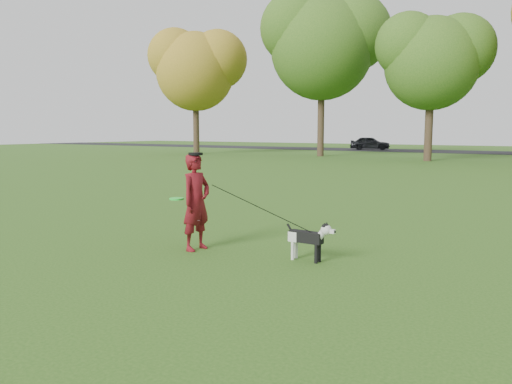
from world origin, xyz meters
The scene contains 6 objects.
ground centered at (0.00, 0.00, 0.00)m, with size 120.00×120.00×0.00m, color #285116.
man centered at (-1.24, -0.13, 0.77)m, with size 0.56×0.37×1.54m, color #5A0C10.
dog centered at (0.61, 0.20, 0.37)m, with size 0.79×0.16×0.60m.
car_left centered at (-12.97, 40.00, 0.65)m, with size 1.49×3.71×1.26m, color black.
man_held_items centered at (-0.09, 0.01, 0.74)m, with size 2.40×0.54×1.15m.
tree_row centered at (-1.43, 26.07, 7.41)m, with size 51.74×8.86×12.01m.
Camera 1 is at (3.79, -6.18, 1.90)m, focal length 35.00 mm.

